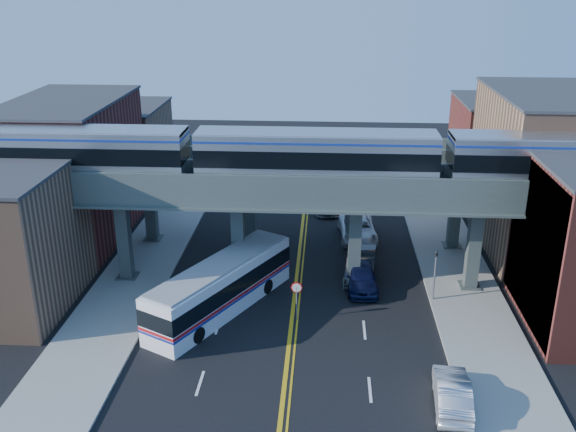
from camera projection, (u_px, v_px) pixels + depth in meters
name	position (u px, v px, depth m)	size (l,w,h in m)	color
ground	(289.00, 345.00, 37.55)	(120.00, 120.00, 0.00)	black
sidewalk_west	(143.00, 266.00, 47.51)	(5.00, 70.00, 0.16)	gray
sidewalk_east	(457.00, 274.00, 46.17)	(5.00, 70.00, 0.16)	gray
building_west_a	(3.00, 240.00, 40.75)	(8.00, 10.00, 9.00)	#8F644A
building_west_b	(72.00, 170.00, 51.58)	(8.00, 14.00, 11.00)	maroon
building_west_c	(123.00, 147.00, 64.23)	(8.00, 10.00, 8.00)	#8F644A
building_east_b	(542.00, 173.00, 49.24)	(8.00, 14.00, 12.00)	#8F644A
building_east_c	(498.00, 148.00, 61.89)	(8.00, 10.00, 9.00)	maroon
mural_panel	(533.00, 250.00, 38.73)	(0.10, 9.50, 9.50)	teal
elevated_viaduct_near	(296.00, 196.00, 42.69)	(52.00, 3.60, 7.40)	#414B49
elevated_viaduct_far	(301.00, 166.00, 49.22)	(52.00, 3.60, 7.40)	#414B49
transit_train	(316.00, 155.00, 41.61)	(48.32, 3.03, 3.53)	black
stop_sign	(297.00, 295.00, 39.70)	(0.76, 0.09, 2.63)	slate
traffic_signal	(435.00, 270.00, 41.78)	(0.15, 0.18, 4.10)	slate
transit_bus	(221.00, 287.00, 40.96)	(8.21, 12.03, 3.15)	white
car_lane_a	(362.00, 276.00, 44.12)	(2.07, 5.16, 1.76)	#0E1336
car_lane_b	(361.00, 264.00, 45.79)	(1.96, 5.63, 1.85)	#2C2D2E
car_lane_c	(358.00, 229.00, 52.25)	(2.80, 6.07, 1.69)	white
car_lane_d	(327.00, 201.00, 58.76)	(2.26, 5.56, 1.61)	#99999E
car_parked_curb	(452.00, 393.00, 32.02)	(1.68, 4.81, 1.58)	#B2B2B7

